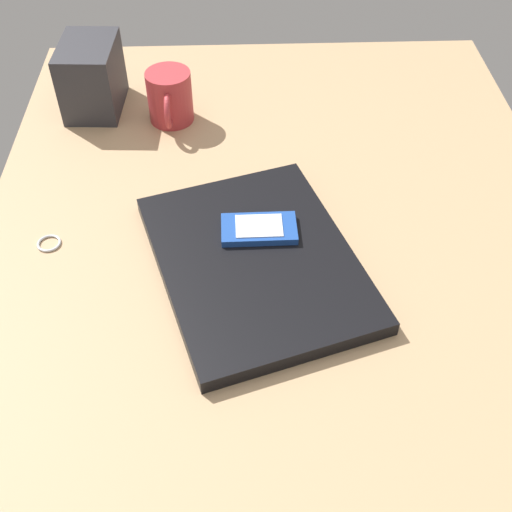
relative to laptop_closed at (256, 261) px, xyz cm
name	(u,v)px	position (x,y,z in cm)	size (l,w,h in cm)	color
desk_surface	(284,289)	(2.52, 3.41, -2.52)	(120.00, 80.00, 3.00)	tan
laptop_closed	(256,261)	(0.00, 0.00, 0.00)	(31.04, 23.41, 2.04)	black
cell_phone_on_laptop	(259,229)	(-4.31, 0.55, 1.54)	(5.46, 9.72, 1.11)	#1E479E
key_ring	(49,243)	(-5.06, -26.90, -0.84)	(3.15, 3.15, 0.36)	silver
desk_organizer	(92,77)	(-37.40, -24.92, 4.50)	(11.99, 8.52, 11.04)	#2D2D33
coffee_mug	(170,97)	(-33.07, -12.33, 3.11)	(10.17, 7.06, 8.26)	#B23338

